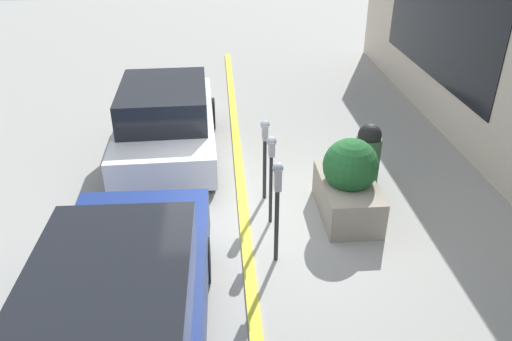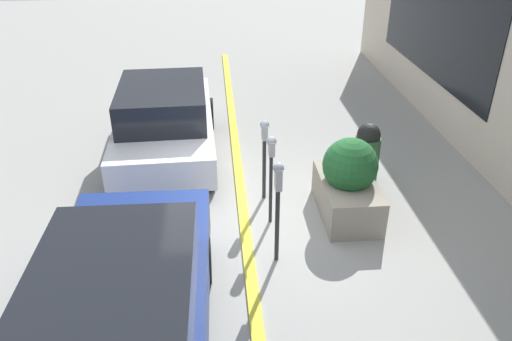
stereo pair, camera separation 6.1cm
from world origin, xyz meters
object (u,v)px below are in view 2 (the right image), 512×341
at_px(parking_meter_nearest, 278,193).
at_px(planter_box, 348,183).
at_px(parking_meter_middle, 264,144).
at_px(parked_car_middle, 165,120).
at_px(parking_meter_second, 271,159).
at_px(trash_bin, 367,152).
at_px(parked_car_front, 121,316).

bearing_deg(parking_meter_nearest, planter_box, -49.82).
relative_size(parking_meter_middle, parked_car_middle, 0.35).
bearing_deg(planter_box, parking_meter_nearest, 130.18).
bearing_deg(parked_car_middle, parking_meter_second, -145.64).
xyz_separation_m(planter_box, trash_bin, (1.04, -0.59, -0.01)).
xyz_separation_m(parking_meter_second, trash_bin, (1.17, -1.84, -0.55)).
height_order(parking_meter_nearest, parking_meter_middle, parking_meter_nearest).
xyz_separation_m(parking_meter_second, planter_box, (0.13, -1.25, -0.54)).
bearing_deg(parking_meter_second, planter_box, -84.18).
bearing_deg(trash_bin, parked_car_middle, 70.99).
bearing_deg(parked_car_front, parking_meter_second, -34.01).
distance_m(parking_meter_middle, parked_car_front, 3.84).
bearing_deg(parked_car_middle, trash_bin, -110.84).
xyz_separation_m(parking_meter_second, parking_meter_middle, (0.72, 0.03, -0.10)).
bearing_deg(trash_bin, parked_car_front, 135.92).
height_order(planter_box, parked_car_front, parked_car_front).
distance_m(parking_meter_second, parked_car_front, 3.25).
height_order(parking_meter_middle, trash_bin, parking_meter_middle).
height_order(parking_meter_nearest, planter_box, parking_meter_nearest).
distance_m(parking_meter_second, planter_box, 1.37).
height_order(parking_meter_middle, planter_box, parking_meter_middle).
height_order(planter_box, parked_car_middle, parked_car_middle).
bearing_deg(parking_meter_middle, planter_box, -114.91).
distance_m(planter_box, parked_car_front, 4.16).
bearing_deg(planter_box, trash_bin, -29.77).
height_order(parked_car_middle, trash_bin, parked_car_middle).
bearing_deg(trash_bin, planter_box, 150.23).
relative_size(parked_car_middle, trash_bin, 3.73).
bearing_deg(parked_car_front, trash_bin, -43.12).
xyz_separation_m(parking_meter_middle, parked_car_front, (-3.37, 1.82, -0.25)).
bearing_deg(trash_bin, parking_meter_nearest, 138.58).
xyz_separation_m(planter_box, parked_car_middle, (2.28, 3.01, 0.22)).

